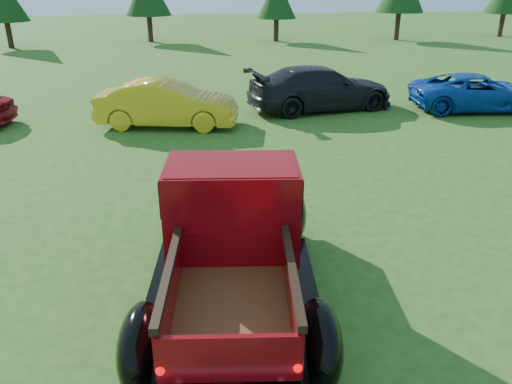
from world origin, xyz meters
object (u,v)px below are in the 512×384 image
(show_car_yellow, at_px, (167,104))
(show_car_blue, at_px, (477,92))
(show_car_grey, at_px, (321,88))
(pickup_truck, at_px, (233,229))

(show_car_yellow, height_order, show_car_blue, show_car_yellow)
(show_car_blue, bearing_deg, show_car_yellow, 99.17)
(show_car_yellow, distance_m, show_car_grey, 5.47)
(show_car_grey, bearing_deg, show_car_blue, -110.04)
(pickup_truck, xyz_separation_m, show_car_yellow, (-1.09, 8.97, -0.21))
(pickup_truck, distance_m, show_car_yellow, 9.04)
(pickup_truck, height_order, show_car_blue, pickup_truck)
(show_car_grey, bearing_deg, pickup_truck, 147.73)
(show_car_yellow, bearing_deg, pickup_truck, -161.19)
(show_car_blue, bearing_deg, pickup_truck, 141.20)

